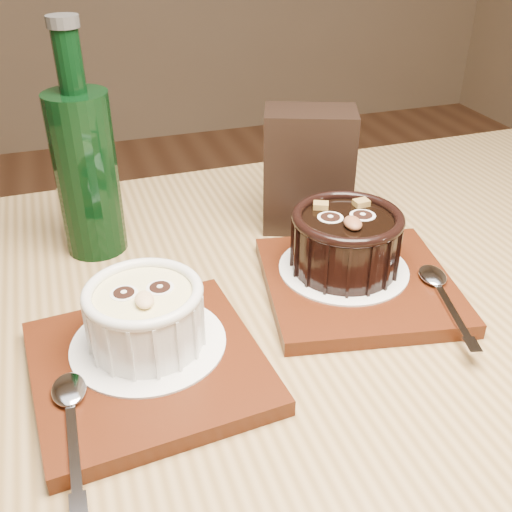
{
  "coord_description": "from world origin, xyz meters",
  "views": [
    {
      "loc": [
        -0.3,
        -0.5,
        1.09
      ],
      "look_at": [
        -0.15,
        -0.07,
        0.81
      ],
      "focal_mm": 42.0,
      "sensor_mm": 36.0,
      "label": 1
    }
  ],
  "objects_px": {
    "ramekin_dark": "(346,238)",
    "condiment_stand": "(308,171)",
    "tray_left": "(148,366)",
    "green_bottle": "(86,168)",
    "table": "(280,421)",
    "tray_right": "(358,284)",
    "ramekin_white": "(145,313)"
  },
  "relations": [
    {
      "from": "ramekin_dark",
      "to": "condiment_stand",
      "type": "relative_size",
      "value": 0.77
    },
    {
      "from": "tray_left",
      "to": "green_bottle",
      "type": "bearing_deg",
      "value": 94.77
    },
    {
      "from": "green_bottle",
      "to": "table",
      "type": "bearing_deg",
      "value": -59.23
    },
    {
      "from": "tray_right",
      "to": "ramekin_white",
      "type": "bearing_deg",
      "value": -170.6
    },
    {
      "from": "ramekin_dark",
      "to": "tray_right",
      "type": "bearing_deg",
      "value": -58.47
    },
    {
      "from": "ramekin_white",
      "to": "table",
      "type": "bearing_deg",
      "value": -8.9
    },
    {
      "from": "table",
      "to": "ramekin_dark",
      "type": "xyz_separation_m",
      "value": [
        0.09,
        0.08,
        0.14
      ]
    },
    {
      "from": "condiment_stand",
      "to": "green_bottle",
      "type": "distance_m",
      "value": 0.24
    },
    {
      "from": "ramekin_white",
      "to": "tray_right",
      "type": "distance_m",
      "value": 0.22
    },
    {
      "from": "table",
      "to": "tray_right",
      "type": "distance_m",
      "value": 0.15
    },
    {
      "from": "tray_right",
      "to": "green_bottle",
      "type": "bearing_deg",
      "value": 144.57
    },
    {
      "from": "ramekin_white",
      "to": "ramekin_dark",
      "type": "xyz_separation_m",
      "value": [
        0.21,
        0.05,
        0.0
      ]
    },
    {
      "from": "table",
      "to": "tray_right",
      "type": "relative_size",
      "value": 6.72
    },
    {
      "from": "condiment_stand",
      "to": "ramekin_dark",
      "type": "bearing_deg",
      "value": -95.13
    },
    {
      "from": "table",
      "to": "condiment_stand",
      "type": "relative_size",
      "value": 8.64
    },
    {
      "from": "tray_left",
      "to": "ramekin_white",
      "type": "relative_size",
      "value": 1.85
    },
    {
      "from": "tray_left",
      "to": "ramekin_dark",
      "type": "xyz_separation_m",
      "value": [
        0.21,
        0.07,
        0.04
      ]
    },
    {
      "from": "tray_left",
      "to": "ramekin_dark",
      "type": "height_order",
      "value": "ramekin_dark"
    },
    {
      "from": "green_bottle",
      "to": "ramekin_dark",
      "type": "bearing_deg",
      "value": -33.09
    },
    {
      "from": "ramekin_white",
      "to": "condiment_stand",
      "type": "height_order",
      "value": "condiment_stand"
    },
    {
      "from": "ramekin_white",
      "to": "tray_right",
      "type": "height_order",
      "value": "ramekin_white"
    },
    {
      "from": "ramekin_white",
      "to": "green_bottle",
      "type": "relative_size",
      "value": 0.4
    },
    {
      "from": "tray_right",
      "to": "green_bottle",
      "type": "relative_size",
      "value": 0.74
    },
    {
      "from": "table",
      "to": "tray_right",
      "type": "xyz_separation_m",
      "value": [
        0.1,
        0.06,
        0.1
      ]
    },
    {
      "from": "green_bottle",
      "to": "ramekin_white",
      "type": "bearing_deg",
      "value": -83.57
    },
    {
      "from": "tray_left",
      "to": "tray_right",
      "type": "relative_size",
      "value": 1.0
    },
    {
      "from": "ramekin_white",
      "to": "green_bottle",
      "type": "xyz_separation_m",
      "value": [
        -0.02,
        0.2,
        0.05
      ]
    },
    {
      "from": "table",
      "to": "ramekin_dark",
      "type": "relative_size",
      "value": 11.15
    },
    {
      "from": "tray_left",
      "to": "condiment_stand",
      "type": "bearing_deg",
      "value": 41.69
    },
    {
      "from": "ramekin_white",
      "to": "ramekin_dark",
      "type": "relative_size",
      "value": 0.9
    },
    {
      "from": "tray_left",
      "to": "table",
      "type": "bearing_deg",
      "value": -1.92
    },
    {
      "from": "table",
      "to": "ramekin_white",
      "type": "xyz_separation_m",
      "value": [
        -0.11,
        0.02,
        0.14
      ]
    }
  ]
}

